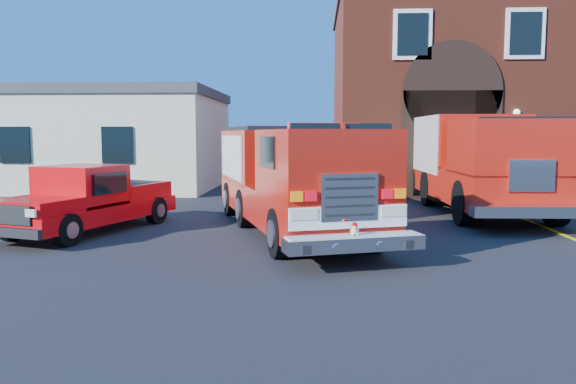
{
  "coord_description": "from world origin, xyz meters",
  "views": [
    {
      "loc": [
        0.55,
        -12.01,
        2.43
      ],
      "look_at": [
        0.0,
        -1.2,
        1.3
      ],
      "focal_mm": 35.0,
      "sensor_mm": 36.0,
      "label": 1
    }
  ],
  "objects_px": {
    "side_building": "(105,139)",
    "secondary_truck": "(475,159)",
    "fire_station": "(505,93)",
    "fire_engine": "(290,177)",
    "pickup_truck": "(89,200)"
  },
  "relations": [
    {
      "from": "fire_station",
      "to": "side_building",
      "type": "relative_size",
      "value": 1.49
    },
    {
      "from": "side_building",
      "to": "pickup_truck",
      "type": "distance_m",
      "value": 12.24
    },
    {
      "from": "fire_station",
      "to": "pickup_truck",
      "type": "distance_m",
      "value": 19.12
    },
    {
      "from": "fire_engine",
      "to": "pickup_truck",
      "type": "relative_size",
      "value": 1.65
    },
    {
      "from": "fire_station",
      "to": "secondary_truck",
      "type": "xyz_separation_m",
      "value": [
        -3.39,
        -7.86,
        -2.61
      ]
    },
    {
      "from": "fire_engine",
      "to": "secondary_truck",
      "type": "xyz_separation_m",
      "value": [
        5.7,
        4.32,
        0.27
      ]
    },
    {
      "from": "secondary_truck",
      "to": "fire_station",
      "type": "bearing_deg",
      "value": 66.66
    },
    {
      "from": "side_building",
      "to": "secondary_truck",
      "type": "height_order",
      "value": "side_building"
    },
    {
      "from": "side_building",
      "to": "fire_engine",
      "type": "height_order",
      "value": "side_building"
    },
    {
      "from": "fire_station",
      "to": "side_building",
      "type": "xyz_separation_m",
      "value": [
        -17.99,
        -0.99,
        -2.05
      ]
    },
    {
      "from": "side_building",
      "to": "pickup_truck",
      "type": "bearing_deg",
      "value": -71.12
    },
    {
      "from": "side_building",
      "to": "secondary_truck",
      "type": "bearing_deg",
      "value": -25.21
    },
    {
      "from": "side_building",
      "to": "fire_station",
      "type": "bearing_deg",
      "value": 3.14
    },
    {
      "from": "secondary_truck",
      "to": "fire_engine",
      "type": "bearing_deg",
      "value": -142.84
    },
    {
      "from": "fire_station",
      "to": "fire_engine",
      "type": "xyz_separation_m",
      "value": [
        -9.09,
        -12.18,
        -2.88
      ]
    }
  ]
}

